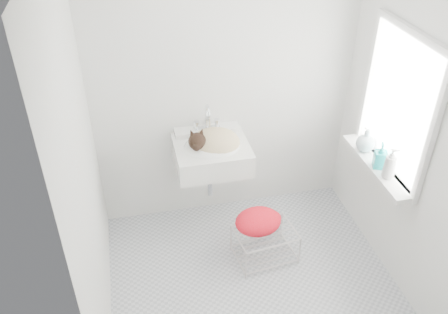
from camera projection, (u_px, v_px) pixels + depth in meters
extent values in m
cube|color=silver|center=(253.00, 282.00, 3.74)|extent=(2.20, 2.00, 0.02)
cube|color=silver|center=(225.00, 84.00, 3.85)|extent=(2.20, 0.02, 2.50)
cube|color=silver|center=(413.00, 131.00, 3.24)|extent=(0.02, 2.00, 2.50)
cube|color=silver|center=(83.00, 172.00, 2.84)|extent=(0.02, 2.00, 2.50)
cube|color=white|center=(399.00, 104.00, 3.34)|extent=(0.01, 0.80, 1.00)
cube|color=white|center=(397.00, 105.00, 3.34)|extent=(0.04, 0.90, 1.10)
cube|color=white|center=(376.00, 166.00, 3.62)|extent=(0.16, 0.88, 0.04)
cube|color=white|center=(212.00, 145.00, 3.83)|extent=(0.60, 0.53, 0.24)
ellipsoid|color=beige|center=(215.00, 142.00, 3.81)|extent=(0.40, 0.35, 0.20)
sphere|color=black|center=(198.00, 138.00, 3.68)|extent=(0.15, 0.15, 0.14)
torus|color=#AF1718|center=(200.00, 143.00, 3.71)|extent=(0.13, 0.13, 0.06)
cube|color=silver|center=(265.00, 243.00, 3.89)|extent=(0.51, 0.39, 0.28)
ellipsoid|color=#D80001|center=(258.00, 226.00, 3.82)|extent=(0.41, 0.31, 0.16)
imported|color=silver|center=(387.00, 177.00, 3.47)|extent=(0.11, 0.11, 0.21)
imported|color=#15A5A7|center=(378.00, 167.00, 3.58)|extent=(0.12, 0.12, 0.20)
imported|color=silver|center=(364.00, 150.00, 3.77)|extent=(0.18, 0.18, 0.19)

